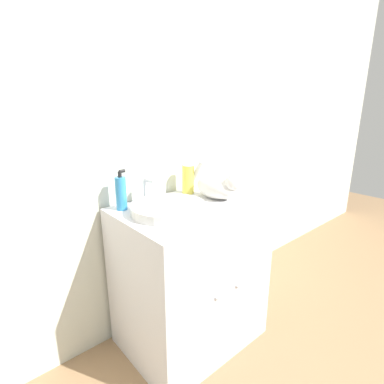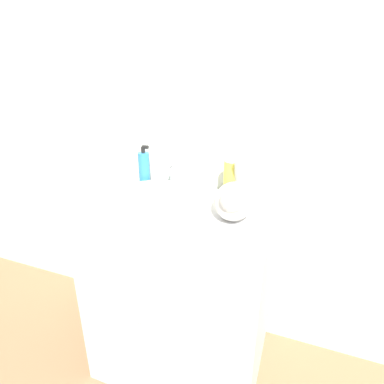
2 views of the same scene
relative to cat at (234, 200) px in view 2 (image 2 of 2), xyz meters
name	(u,v)px [view 2 (image 2 of 2)]	position (x,y,z in m)	size (l,w,h in m)	color
wall_back	(209,106)	(-0.22, 0.33, 0.32)	(6.00, 0.05, 2.50)	silver
vanity_cabinet	(184,289)	(-0.22, 0.00, -0.50)	(0.77, 0.59, 0.85)	silver
sink_basin	(154,199)	(-0.36, 0.00, -0.05)	(0.38, 0.38, 0.05)	silver
faucet	(172,177)	(-0.36, 0.20, -0.01)	(0.17, 0.10, 0.15)	silver
cat	(234,200)	(0.00, 0.00, 0.00)	(0.20, 0.36, 0.21)	silver
soap_bottle	(144,169)	(-0.52, 0.20, 0.02)	(0.06, 0.06, 0.21)	#338CCC
spray_bottle	(231,177)	(-0.06, 0.20, 0.03)	(0.07, 0.07, 0.21)	#EADB4C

